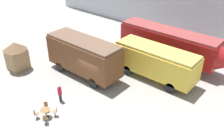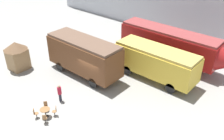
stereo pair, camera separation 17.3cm
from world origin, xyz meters
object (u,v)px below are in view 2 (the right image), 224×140
(passenger_coach_vintage, at_px, (156,61))
(cafe_chair_0, at_px, (35,113))
(ticket_kiosk, at_px, (17,54))
(passenger_coach_wooden, at_px, (84,55))
(cafe_table_near, at_px, (45,111))
(visitor_person, at_px, (60,93))
(streamlined_locomotive, at_px, (175,45))

(passenger_coach_vintage, distance_m, cafe_chair_0, 11.81)
(ticket_kiosk, bearing_deg, passenger_coach_wooden, 31.85)
(cafe_table_near, height_order, visitor_person, visitor_person)
(ticket_kiosk, bearing_deg, streamlined_locomotive, 44.62)
(visitor_person, relative_size, ticket_kiosk, 0.54)
(cafe_chair_0, height_order, visitor_person, visitor_person)
(streamlined_locomotive, distance_m, ticket_kiosk, 16.41)
(streamlined_locomotive, height_order, visitor_person, streamlined_locomotive)
(cafe_table_near, bearing_deg, streamlined_locomotive, 77.24)
(cafe_table_near, xyz_separation_m, cafe_chair_0, (-0.48, -0.59, -0.06))
(cafe_table_near, bearing_deg, visitor_person, 109.39)
(streamlined_locomotive, relative_size, passenger_coach_vintage, 1.60)
(streamlined_locomotive, xyz_separation_m, cafe_table_near, (-3.26, -14.39, -1.65))
(passenger_coach_vintage, distance_m, ticket_kiosk, 14.03)
(passenger_coach_wooden, xyz_separation_m, cafe_chair_0, (1.92, -7.19, -1.65))
(passenger_coach_wooden, relative_size, cafe_chair_0, 9.06)
(passenger_coach_wooden, height_order, visitor_person, passenger_coach_wooden)
(cafe_chair_0, bearing_deg, passenger_coach_wooden, 54.06)
(passenger_coach_wooden, relative_size, cafe_table_near, 10.06)
(passenger_coach_vintage, distance_m, passenger_coach_wooden, 6.95)
(cafe_chair_0, bearing_deg, ticket_kiosk, 105.57)
(passenger_coach_wooden, bearing_deg, cafe_table_near, -70.02)
(passenger_coach_vintage, xyz_separation_m, visitor_person, (-4.09, -8.42, -1.02))
(passenger_coach_vintage, height_order, ticket_kiosk, passenger_coach_vintage)
(visitor_person, bearing_deg, cafe_table_near, -70.61)
(cafe_chair_0, bearing_deg, streamlined_locomotive, 25.11)
(cafe_table_near, relative_size, ticket_kiosk, 0.26)
(passenger_coach_vintage, bearing_deg, streamlined_locomotive, 91.48)
(ticket_kiosk, bearing_deg, cafe_table_near, -18.81)
(passenger_coach_wooden, bearing_deg, cafe_chair_0, -75.07)
(passenger_coach_vintage, distance_m, visitor_person, 9.42)
(passenger_coach_wooden, xyz_separation_m, visitor_person, (1.67, -4.54, -1.29))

